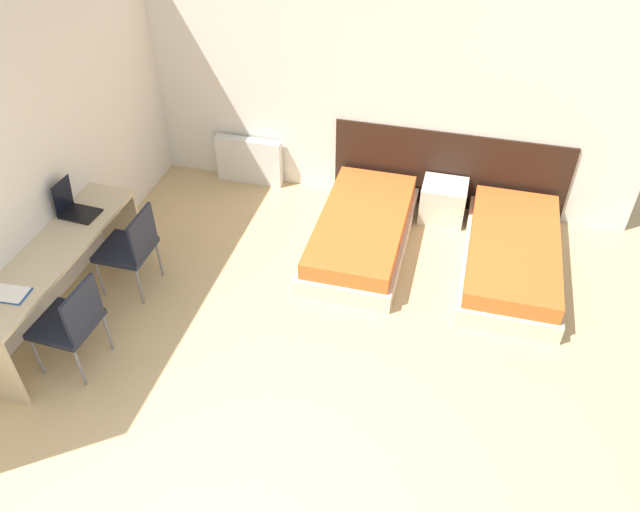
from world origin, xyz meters
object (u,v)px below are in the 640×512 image
laptop (74,207)px  bed_near_window (362,232)px  nightstand (443,201)px  chair_near_notebook (71,321)px  bed_near_door (512,256)px  chair_near_laptop (131,246)px

laptop → bed_near_window: bearing=28.4°
nightstand → chair_near_notebook: bearing=-133.0°
bed_near_window → chair_near_notebook: chair_near_notebook is taller
laptop → nightstand: bearing=33.6°
nightstand → bed_near_window: bearing=-136.2°
laptop → bed_near_door: bearing=19.4°
bed_near_window → bed_near_door: size_ratio=1.00×
bed_near_window → chair_near_notebook: 2.93m
chair_near_laptop → bed_near_door: bearing=19.0°
bed_near_window → nightstand: nightstand is taller
bed_near_window → bed_near_door: bearing=0.0°
nightstand → chair_near_laptop: chair_near_laptop is taller
chair_near_notebook → laptop: bearing=119.0°
bed_near_door → chair_near_notebook: (-3.46, -2.17, 0.32)m
bed_near_window → nightstand: bearing=43.8°
bed_near_door → chair_near_notebook: 4.09m
bed_near_door → bed_near_window: bearing=180.0°
bed_near_window → laptop: (-2.45, -1.15, 0.65)m
bed_near_window → nightstand: size_ratio=3.92×
nightstand → laptop: laptop is taller
nightstand → bed_near_door: bearing=-43.8°
bed_near_door → chair_near_notebook: chair_near_notebook is taller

